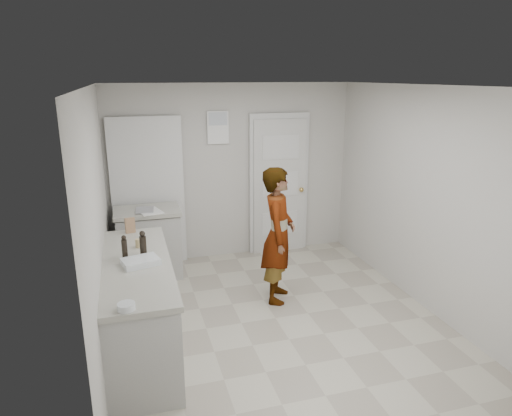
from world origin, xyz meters
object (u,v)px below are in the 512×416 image
object	(u,v)px
person	(278,235)
egg_bowl	(126,307)
spice_jar	(138,243)
oil_cruet_b	(125,248)
baking_dish	(141,262)
cake_mix_box	(130,225)
oil_cruet_a	(143,244)

from	to	relation	value
person	egg_bowl	world-z (taller)	person
person	spice_jar	xyz separation A→B (m)	(-1.58, -0.26, 0.16)
spice_jar	egg_bowl	xyz separation A→B (m)	(-0.14, -1.28, -0.02)
oil_cruet_b	baking_dish	bearing A→B (deg)	-51.57
person	oil_cruet_b	xyz separation A→B (m)	(-1.71, -0.55, 0.23)
person	oil_cruet_b	world-z (taller)	person
spice_jar	cake_mix_box	bearing A→B (deg)	97.56
person	spice_jar	size ratio (longest dim) A/B	18.27
cake_mix_box	oil_cruet_b	xyz separation A→B (m)	(-0.07, -0.77, 0.03)
egg_bowl	oil_cruet_a	bearing A→B (deg)	80.20
cake_mix_box	baking_dish	size ratio (longest dim) A/B	0.46
cake_mix_box	egg_bowl	world-z (taller)	cake_mix_box
cake_mix_box	oil_cruet_b	size ratio (longest dim) A/B	0.70
spice_jar	oil_cruet_b	xyz separation A→B (m)	(-0.13, -0.28, 0.07)
baking_dish	egg_bowl	world-z (taller)	baking_dish
spice_jar	oil_cruet_a	world-z (taller)	oil_cruet_a
oil_cruet_a	egg_bowl	size ratio (longest dim) A/B	1.94
baking_dish	oil_cruet_a	bearing A→B (deg)	79.28
oil_cruet_a	cake_mix_box	bearing A→B (deg)	98.01
oil_cruet_b	baking_dish	world-z (taller)	oil_cruet_b
cake_mix_box	baking_dish	world-z (taller)	cake_mix_box
oil_cruet_a	oil_cruet_b	size ratio (longest dim) A/B	1.07
person	baking_dish	world-z (taller)	person
person	oil_cruet_b	size ratio (longest dim) A/B	6.70
egg_bowl	spice_jar	bearing A→B (deg)	83.86
spice_jar	baking_dish	world-z (taller)	spice_jar
spice_jar	egg_bowl	size ratio (longest dim) A/B	0.67
spice_jar	oil_cruet_a	bearing A→B (deg)	-81.14
egg_bowl	oil_cruet_b	bearing A→B (deg)	89.59
person	egg_bowl	xyz separation A→B (m)	(-1.72, -1.55, 0.15)
spice_jar	person	bearing A→B (deg)	9.46
oil_cruet_b	person	bearing A→B (deg)	17.70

